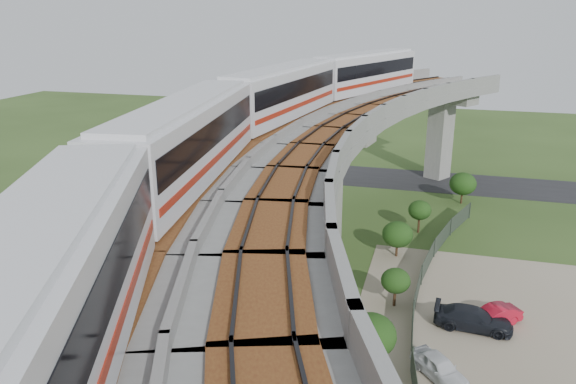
# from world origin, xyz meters

# --- Properties ---
(ground) EXTENTS (160.00, 160.00, 0.00)m
(ground) POSITION_xyz_m (0.00, 0.00, 0.00)
(ground) COLOR #324B1E
(ground) RESTS_ON ground
(dirt_lot) EXTENTS (18.00, 26.00, 0.04)m
(dirt_lot) POSITION_xyz_m (14.00, -2.00, 0.02)
(dirt_lot) COLOR gray
(dirt_lot) RESTS_ON ground
(asphalt_road) EXTENTS (60.00, 8.00, 0.03)m
(asphalt_road) POSITION_xyz_m (0.00, 30.00, 0.01)
(asphalt_road) COLOR #232326
(asphalt_road) RESTS_ON ground
(viaduct) EXTENTS (19.58, 73.98, 11.40)m
(viaduct) POSITION_xyz_m (3.84, 0.00, 9.05)
(viaduct) COLOR #99968E
(viaduct) RESTS_ON ground
(metro_train) EXTENTS (11.27, 61.34, 3.64)m
(metro_train) POSITION_xyz_m (0.36, -1.15, 12.31)
(metro_train) COLOR silver
(metro_train) RESTS_ON ground
(fence) EXTENTS (3.87, 38.73, 1.50)m
(fence) POSITION_xyz_m (9.75, 0.00, 0.75)
(fence) COLOR #2D382D
(fence) RESTS_ON ground
(tree_0) EXTENTS (2.52, 2.52, 3.05)m
(tree_0) POSITION_xyz_m (11.60, 23.32, 1.98)
(tree_0) COLOR #382314
(tree_0) RESTS_ON ground
(tree_1) EXTENTS (1.90, 1.90, 2.80)m
(tree_1) POSITION_xyz_m (8.02, 14.61, 1.98)
(tree_1) COLOR #382314
(tree_1) RESTS_ON ground
(tree_2) EXTENTS (2.30, 2.30, 2.77)m
(tree_2) POSITION_xyz_m (6.68, 9.26, 1.79)
(tree_2) COLOR #382314
(tree_2) RESTS_ON ground
(tree_3) EXTENTS (1.83, 1.83, 2.55)m
(tree_3) POSITION_xyz_m (7.22, 1.64, 1.76)
(tree_3) COLOR #382314
(tree_3) RESTS_ON ground
(tree_4) EXTENTS (2.56, 2.56, 3.34)m
(tree_4) POSITION_xyz_m (6.64, -5.67, 2.25)
(tree_4) COLOR #382314
(tree_4) RESTS_ON ground
(car_white) EXTENTS (3.30, 3.53, 1.18)m
(car_white) POSITION_xyz_m (10.08, -5.11, 0.63)
(car_white) COLOR white
(car_white) RESTS_ON dirt_lot
(car_red) EXTENTS (3.45, 2.98, 1.12)m
(car_red) POSITION_xyz_m (13.06, 1.01, 0.60)
(car_red) COLOR #AD1024
(car_red) RESTS_ON dirt_lot
(car_dark) EXTENTS (4.55, 2.09, 1.29)m
(car_dark) POSITION_xyz_m (11.88, 0.18, 0.68)
(car_dark) COLOR black
(car_dark) RESTS_ON dirt_lot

